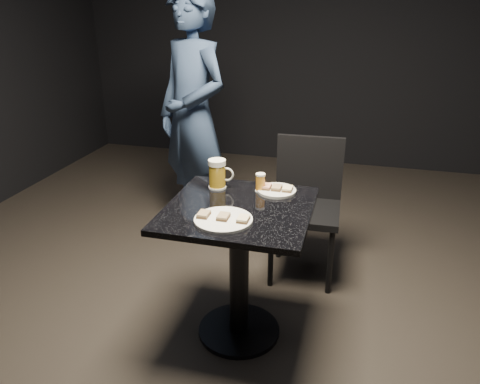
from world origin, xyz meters
name	(u,v)px	position (x,y,z in m)	size (l,w,h in m)	color
floor	(239,332)	(0.00, 0.00, 0.00)	(6.00, 6.00, 0.00)	black
plate_large	(223,220)	(-0.03, -0.17, 0.76)	(0.27, 0.27, 0.01)	white
plate_small	(277,191)	(0.14, 0.23, 0.76)	(0.20, 0.20, 0.01)	silver
patron	(193,117)	(-0.65, 1.13, 0.89)	(0.65, 0.43, 1.78)	#20344E
table	(239,250)	(0.00, 0.00, 0.51)	(0.70, 0.70, 0.75)	black
beer_mug	(218,174)	(-0.17, 0.21, 0.83)	(0.13, 0.09, 0.16)	silver
beer_tumbler	(260,183)	(0.06, 0.22, 0.80)	(0.05, 0.05, 0.10)	white
chair	(306,199)	(0.24, 0.75, 0.50)	(0.44, 0.44, 0.88)	black
canapes_on_plate_large	(223,217)	(-0.03, -0.17, 0.77)	(0.24, 0.07, 0.02)	#4C3521
canapes_on_plate_small	(277,188)	(0.14, 0.23, 0.77)	(0.16, 0.07, 0.02)	#4C3521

